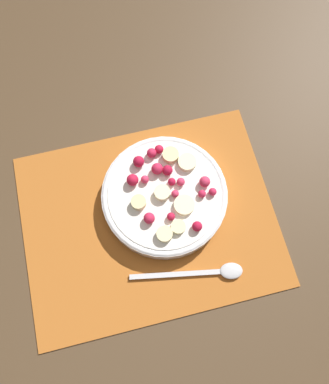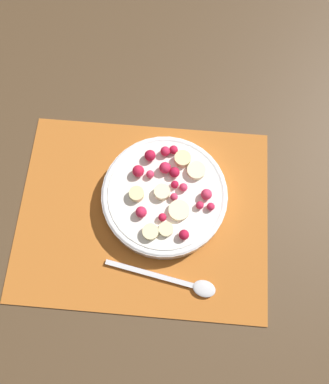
{
  "view_description": "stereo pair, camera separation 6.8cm",
  "coord_description": "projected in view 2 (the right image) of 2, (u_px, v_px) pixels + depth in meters",
  "views": [
    {
      "loc": [
        0.01,
        0.17,
        0.69
      ],
      "look_at": [
        -0.04,
        -0.03,
        0.05
      ],
      "focal_mm": 35.0,
      "sensor_mm": 36.0,
      "label": 1
    },
    {
      "loc": [
        -0.06,
        0.18,
        0.69
      ],
      "look_at": [
        -0.04,
        -0.03,
        0.05
      ],
      "focal_mm": 35.0,
      "sensor_mm": 36.0,
      "label": 2
    }
  ],
  "objects": [
    {
      "name": "ground_plane",
      "position": [
        143.0,
        214.0,
        0.71
      ],
      "size": [
        3.0,
        3.0,
        0.0
      ],
      "primitive_type": "plane",
      "color": "#4C3823"
    },
    {
      "name": "placemat",
      "position": [
        143.0,
        214.0,
        0.71
      ],
      "size": [
        0.47,
        0.37,
        0.01
      ],
      "color": "#B26023",
      "rests_on": "ground_plane"
    },
    {
      "name": "fruit_bowl",
      "position": [
        165.0,
        195.0,
        0.7
      ],
      "size": [
        0.23,
        0.23,
        0.06
      ],
      "color": "white",
      "rests_on": "placemat"
    },
    {
      "name": "spoon",
      "position": [
        183.0,
        283.0,
        0.67
      ],
      "size": [
        0.2,
        0.06,
        0.01
      ],
      "rotation": [
        0.0,
        0.0,
        2.96
      ],
      "color": "silver",
      "rests_on": "placemat"
    }
  ]
}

